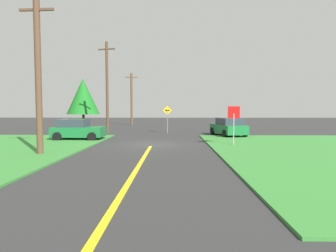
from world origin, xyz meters
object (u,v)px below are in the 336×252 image
(utility_pole_far, at_px, (132,99))
(oak_tree_left, at_px, (83,96))
(utility_pole_mid, at_px, (107,86))
(car_on_crossroad, at_px, (228,127))
(parked_car_near_building, at_px, (78,130))
(stop_sign, at_px, (234,118))
(utility_pole_near, at_px, (38,75))
(direction_sign, at_px, (167,116))

(utility_pole_far, bearing_deg, oak_tree_left, -129.40)
(utility_pole_mid, bearing_deg, car_on_crossroad, -14.62)
(parked_car_near_building, bearing_deg, oak_tree_left, 106.82)
(stop_sign, bearing_deg, utility_pole_near, 17.62)
(utility_pole_mid, bearing_deg, direction_sign, -2.42)
(parked_car_near_building, relative_size, oak_tree_left, 0.62)
(stop_sign, relative_size, utility_pole_far, 0.33)
(stop_sign, relative_size, utility_pole_mid, 0.29)
(utility_pole_near, distance_m, utility_pole_far, 27.41)
(utility_pole_near, xyz_separation_m, direction_sign, (6.34, 13.44, -2.44))
(car_on_crossroad, relative_size, utility_pole_mid, 0.54)
(oak_tree_left, bearing_deg, direction_sign, -35.21)
(utility_pole_far, relative_size, direction_sign, 2.83)
(oak_tree_left, bearing_deg, stop_sign, -48.37)
(car_on_crossroad, bearing_deg, parked_car_near_building, 94.62)
(utility_pole_mid, height_order, oak_tree_left, utility_pole_mid)
(utility_pole_near, bearing_deg, utility_pole_far, 88.43)
(utility_pole_near, height_order, utility_pole_mid, utility_pole_mid)
(parked_car_near_building, height_order, direction_sign, direction_sign)
(direction_sign, bearing_deg, oak_tree_left, 144.79)
(car_on_crossroad, height_order, utility_pole_mid, utility_pole_mid)
(car_on_crossroad, distance_m, utility_pole_mid, 12.49)
(parked_car_near_building, bearing_deg, utility_pole_near, -85.09)
(stop_sign, distance_m, utility_pole_far, 25.70)
(car_on_crossroad, bearing_deg, utility_pole_near, 121.15)
(car_on_crossroad, bearing_deg, utility_pole_mid, 64.40)
(utility_pole_near, distance_m, direction_sign, 15.06)
(utility_pole_near, relative_size, direction_sign, 2.96)
(stop_sign, relative_size, parked_car_near_building, 0.67)
(utility_pole_mid, height_order, utility_pole_far, utility_pole_mid)
(utility_pole_mid, distance_m, oak_tree_left, 8.81)
(direction_sign, distance_m, oak_tree_left, 13.41)
(stop_sign, xyz_separation_m, parked_car_near_building, (-11.35, 3.40, -1.02))
(utility_pole_near, relative_size, utility_pole_mid, 0.89)
(utility_pole_mid, bearing_deg, utility_pole_far, 88.25)
(stop_sign, distance_m, parked_car_near_building, 11.90)
(utility_pole_near, bearing_deg, parked_car_near_building, 94.02)
(utility_pole_far, bearing_deg, car_on_crossroad, -56.44)
(parked_car_near_building, distance_m, utility_pole_far, 20.43)
(utility_pole_mid, relative_size, oak_tree_left, 1.45)
(car_on_crossroad, distance_m, utility_pole_near, 16.29)
(stop_sign, xyz_separation_m, oak_tree_left, (-15.30, 17.21, 2.16))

